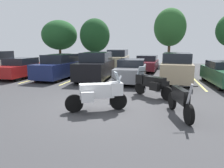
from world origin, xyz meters
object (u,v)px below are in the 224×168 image
(car_tan, at_px, (176,67))
(car_far_champagne, at_px, (118,60))
(car_far_maroon, at_px, (147,63))
(car_far_charcoal, at_px, (178,64))
(car_red, at_px, (21,68))
(motorcycle_touring, at_px, (99,93))
(motorcycle_second, at_px, (152,83))
(motorcycle_third, at_px, (180,100))
(car_grey, at_px, (131,71))
(car_navy, at_px, (60,67))
(car_black, at_px, (96,66))

(car_tan, xyz_separation_m, car_far_champagne, (-4.95, 5.99, 0.01))
(car_far_maroon, distance_m, car_far_charcoal, 2.76)
(car_red, xyz_separation_m, car_far_maroon, (8.81, 6.23, -0.01))
(motorcycle_touring, height_order, car_far_maroon, car_far_maroon)
(motorcycle_second, distance_m, car_red, 10.38)
(car_red, distance_m, car_far_champagne, 8.83)
(motorcycle_third, height_order, car_far_charcoal, car_far_charcoal)
(car_grey, distance_m, car_far_champagne, 6.88)
(car_red, relative_size, car_far_champagne, 0.91)
(car_navy, bearing_deg, car_tan, 0.68)
(car_red, relative_size, car_navy, 0.88)
(motorcycle_touring, height_order, car_far_charcoal, motorcycle_touring)
(motorcycle_second, bearing_deg, car_far_maroon, 94.18)
(motorcycle_third, bearing_deg, car_grey, 110.62)
(motorcycle_third, xyz_separation_m, car_far_champagne, (-4.55, 13.09, 0.41))
(motorcycle_touring, relative_size, car_tan, 0.44)
(car_navy, bearing_deg, car_grey, -5.18)
(car_far_maroon, bearing_deg, car_navy, -135.18)
(motorcycle_touring, distance_m, motorcycle_third, 2.84)
(motorcycle_third, relative_size, car_far_maroon, 0.46)
(car_navy, height_order, car_black, car_black)
(car_far_champagne, distance_m, car_far_maroon, 2.79)
(car_navy, xyz_separation_m, car_far_charcoal, (8.67, 5.87, -0.17))
(car_tan, height_order, car_far_champagne, car_far_champagne)
(car_far_charcoal, bearing_deg, car_far_maroon, 179.91)
(car_black, relative_size, car_tan, 1.00)
(car_tan, bearing_deg, car_red, -177.67)
(motorcycle_touring, xyz_separation_m, car_navy, (-4.85, 6.97, 0.17))
(motorcycle_second, height_order, car_far_champagne, car_far_champagne)
(motorcycle_second, relative_size, car_black, 0.37)
(car_navy, xyz_separation_m, car_grey, (5.23, -0.47, -0.13))
(motorcycle_touring, relative_size, car_black, 0.44)
(motorcycle_touring, relative_size, car_far_champagne, 0.45)
(motorcycle_second, bearing_deg, car_navy, 146.62)
(car_black, relative_size, car_far_charcoal, 1.06)
(car_navy, xyz_separation_m, car_black, (2.73, -0.08, 0.09))
(motorcycle_touring, xyz_separation_m, car_far_maroon, (1.06, 12.85, 0.03))
(motorcycle_touring, height_order, car_grey, car_grey)
(car_red, bearing_deg, motorcycle_touring, -40.50)
(motorcycle_touring, xyz_separation_m, car_tan, (3.24, 7.07, 0.27))
(motorcycle_touring, xyz_separation_m, motorcycle_second, (1.81, 2.58, -0.04))
(motorcycle_second, height_order, car_far_maroon, car_far_maroon)
(car_far_champagne, bearing_deg, car_far_maroon, -4.26)
(motorcycle_second, xyz_separation_m, car_far_champagne, (-3.52, 10.47, 0.32))
(car_tan, relative_size, car_far_champagne, 1.03)
(motorcycle_touring, distance_m, car_far_champagne, 13.17)
(motorcycle_third, relative_size, car_far_charcoal, 0.48)
(motorcycle_second, xyz_separation_m, car_red, (-9.56, 4.04, 0.08))
(car_far_charcoal, bearing_deg, car_far_champagne, 177.82)
(car_red, bearing_deg, car_far_charcoal, 28.27)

